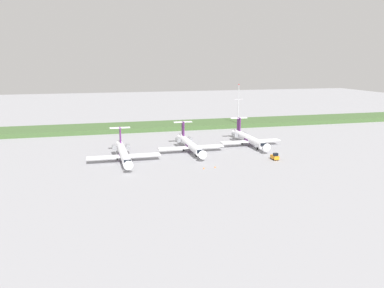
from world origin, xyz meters
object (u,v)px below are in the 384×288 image
antenna_mast (238,110)px  baggage_tug (275,157)px  safety_cone_mid_marker (215,167)px  regional_jet_third (249,139)px  regional_jet_second (190,144)px  safety_cone_front_marker (204,168)px  regional_jet_nearest (123,153)px

antenna_mast → baggage_tug: 62.36m
baggage_tug → safety_cone_mid_marker: bearing=-168.9°
safety_cone_mid_marker → regional_jet_third: bearing=50.8°
regional_jet_second → regional_jet_third: 24.26m
safety_cone_front_marker → safety_cone_mid_marker: same height
regional_jet_third → safety_cone_mid_marker: 34.92m
regional_jet_third → baggage_tug: regional_jet_third is taller
regional_jet_second → antenna_mast: size_ratio=1.52×
regional_jet_second → safety_cone_front_marker: bearing=-94.4°
baggage_tug → safety_cone_mid_marker: size_ratio=5.82×
safety_cone_front_marker → safety_cone_mid_marker: size_ratio=1.00×
regional_jet_second → baggage_tug: regional_jet_second is taller
antenna_mast → safety_cone_mid_marker: 73.23m
regional_jet_nearest → safety_cone_mid_marker: size_ratio=56.36×
baggage_tug → regional_jet_third: bearing=88.4°
antenna_mast → safety_cone_mid_marker: size_ratio=37.15×
safety_cone_front_marker → antenna_mast: bearing=61.1°
regional_jet_nearest → regional_jet_second: bearing=16.6°
regional_jet_third → safety_cone_mid_marker: size_ratio=56.36×
regional_jet_third → safety_cone_mid_marker: regional_jet_third is taller
safety_cone_mid_marker → regional_jet_second: bearing=94.6°
regional_jet_nearest → safety_cone_front_marker: 27.11m
antenna_mast → safety_cone_mid_marker: bearing=-116.6°
regional_jet_nearest → antenna_mast: (57.94, 49.54, 5.99)m
regional_jet_nearest → regional_jet_second: (23.56, 7.01, 0.00)m
regional_jet_nearest → regional_jet_second: size_ratio=1.00×
regional_jet_nearest → regional_jet_third: 48.77m
antenna_mast → safety_cone_mid_marker: antenna_mast is taller
antenna_mast → safety_cone_front_marker: size_ratio=37.15×
regional_jet_nearest → regional_jet_third: size_ratio=1.00×
safety_cone_front_marker → baggage_tug: bearing=10.5°
safety_cone_mid_marker → baggage_tug: bearing=11.1°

